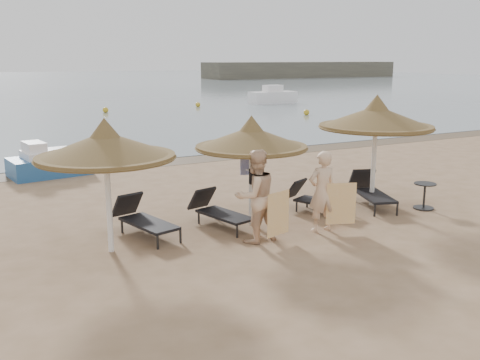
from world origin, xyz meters
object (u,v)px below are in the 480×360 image
object	(u,v)px
side_table	(424,197)
lounger_far_left	(142,218)
palapa_right	(376,118)
person_right	(322,185)
palapa_left	(106,146)
palapa_center	(251,138)
lounger_near_left	(218,210)
person_left	(255,189)
pedal_boat	(48,163)
lounger_near_right	(315,199)
lounger_far_right	(370,191)

from	to	relation	value
side_table	lounger_far_left	bearing A→B (deg)	168.91
palapa_right	person_right	bearing A→B (deg)	-155.10
palapa_left	palapa_center	distance (m)	3.36
lounger_near_left	side_table	distance (m)	5.42
lounger_near_left	palapa_right	bearing A→B (deg)	-18.37
lounger_far_left	person_left	world-z (taller)	person_left
palapa_left	palapa_right	xyz separation A→B (m)	(6.98, 0.25, 0.17)
person_left	pedal_boat	bearing A→B (deg)	-77.04
palapa_center	person_right	xyz separation A→B (m)	(1.15, -1.16, -0.97)
lounger_near_left	side_table	bearing A→B (deg)	-27.21
person_right	palapa_center	bearing A→B (deg)	-40.95
palapa_left	person_left	xyz separation A→B (m)	(2.86, -0.81, -1.00)
lounger_far_left	lounger_near_right	bearing A→B (deg)	-18.59
lounger_far_left	lounger_near_left	size ratio (longest dim) A/B	1.05
palapa_center	lounger_near_left	xyz separation A→B (m)	(-0.71, 0.30, -1.67)
person_right	pedal_boat	distance (m)	10.01
palapa_left	lounger_far_left	bearing A→B (deg)	39.30
lounger_near_right	person_left	bearing A→B (deg)	-178.05
lounger_far_left	lounger_near_right	distance (m)	4.39
palapa_center	person_right	size ratio (longest dim) A/B	1.21
palapa_left	palapa_center	world-z (taller)	palapa_left
lounger_far_right	side_table	size ratio (longest dim) A/B	3.02
person_left	pedal_boat	xyz separation A→B (m)	(-2.84, 8.84, -0.71)
lounger_near_left	pedal_boat	xyz separation A→B (m)	(-2.62, 7.47, 0.07)
lounger_far_right	person_left	bearing A→B (deg)	-145.75
palapa_right	palapa_center	bearing A→B (deg)	179.88
palapa_center	side_table	distance (m)	4.97
lounger_near_left	side_table	xyz separation A→B (m)	(5.29, -1.21, -0.04)
palapa_center	pedal_boat	xyz separation A→B (m)	(-3.33, 7.77, -1.60)
lounger_near_right	person_left	distance (m)	2.80
palapa_right	person_right	distance (m)	3.01
palapa_right	side_table	bearing A→B (deg)	-43.59
lounger_far_left	lounger_near_right	world-z (taller)	lounger_far_left
lounger_near_right	person_left	xyz separation A→B (m)	(-2.40, -1.22, 0.79)
side_table	person_left	size ratio (longest dim) A/B	0.29
palapa_center	pedal_boat	size ratio (longest dim) A/B	0.96
palapa_right	lounger_near_right	distance (m)	2.61
lounger_far_left	lounger_far_right	bearing A→B (deg)	-18.62
lounger_far_right	pedal_boat	xyz separation A→B (m)	(-6.93, 7.75, 0.04)
lounger_near_right	pedal_boat	bearing A→B (deg)	99.61
palapa_right	lounger_near_right	size ratio (longest dim) A/B	1.61
palapa_right	lounger_near_right	world-z (taller)	palapa_right
lounger_near_right	palapa_center	bearing A→B (deg)	159.56
palapa_left	lounger_near_left	bearing A→B (deg)	11.94
lounger_near_left	lounger_near_right	world-z (taller)	lounger_near_left
palapa_left	side_table	distance (m)	8.16
palapa_center	person_left	bearing A→B (deg)	-114.54
lounger_far_left	lounger_far_right	world-z (taller)	lounger_far_right
lounger_near_left	lounger_far_right	xyz separation A→B (m)	(4.31, -0.28, 0.03)
side_table	person_right	world-z (taller)	person_right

